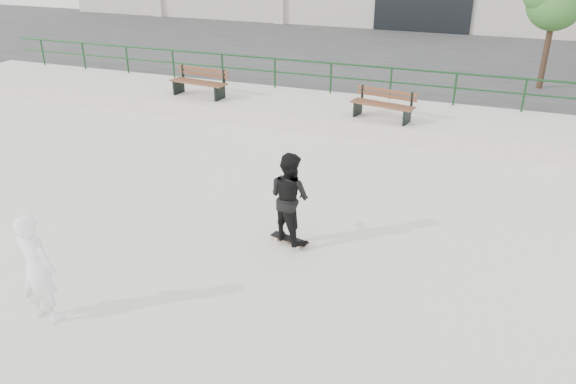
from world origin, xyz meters
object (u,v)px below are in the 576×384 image
at_px(bench_left, 200,82).
at_px(bench_right, 383,105).
at_px(skateboard, 290,239).
at_px(seated_skater, 37,269).
at_px(standing_skater, 290,197).

xyz_separation_m(bench_left, bench_right, (6.12, -0.29, -0.03)).
bearing_deg(skateboard, bench_right, 101.02).
bearing_deg(skateboard, seated_skater, -114.02).
distance_m(bench_left, standing_skater, 9.10).
height_order(bench_left, skateboard, bench_left).
bearing_deg(bench_left, skateboard, -43.79).
distance_m(skateboard, standing_skater, 0.91).
distance_m(skateboard, seated_skater, 4.54).
distance_m(bench_right, standing_skater, 6.77).
xyz_separation_m(bench_left, seated_skater, (3.01, -10.56, -0.03)).
bearing_deg(seated_skater, standing_skater, -126.41).
relative_size(bench_right, seated_skater, 1.04).
bearing_deg(standing_skater, skateboard, 115.40).
bearing_deg(bench_right, bench_left, -171.04).
height_order(bench_left, seated_skater, seated_skater).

